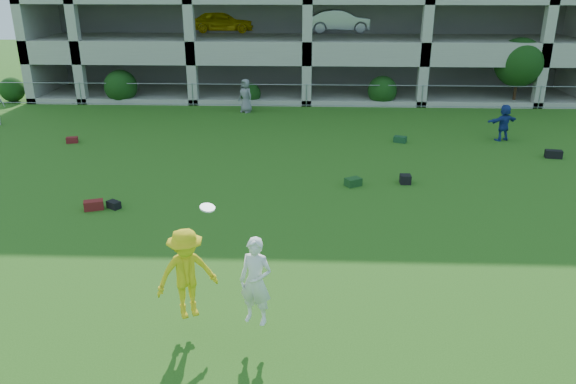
{
  "coord_description": "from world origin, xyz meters",
  "views": [
    {
      "loc": [
        0.22,
        -10.14,
        6.53
      ],
      "look_at": [
        -0.31,
        3.0,
        1.4
      ],
      "focal_mm": 35.0,
      "sensor_mm": 36.0,
      "label": 1
    }
  ],
  "objects_px": {
    "crate_d": "(405,179)",
    "frisbee_contest": "(202,275)",
    "bystander_c": "(246,96)",
    "bystander_d": "(504,123)"
  },
  "relations": [
    {
      "from": "bystander_d",
      "to": "bystander_c",
      "type": "bearing_deg",
      "value": -45.63
    },
    {
      "from": "bystander_c",
      "to": "bystander_d",
      "type": "relative_size",
      "value": 1.09
    },
    {
      "from": "bystander_c",
      "to": "crate_d",
      "type": "bearing_deg",
      "value": -20.63
    },
    {
      "from": "crate_d",
      "to": "bystander_c",
      "type": "bearing_deg",
      "value": 122.56
    },
    {
      "from": "frisbee_contest",
      "to": "crate_d",
      "type": "bearing_deg",
      "value": 58.95
    },
    {
      "from": "bystander_d",
      "to": "frisbee_contest",
      "type": "height_order",
      "value": "frisbee_contest"
    },
    {
      "from": "bystander_d",
      "to": "frisbee_contest",
      "type": "bearing_deg",
      "value": 31.26
    },
    {
      "from": "bystander_c",
      "to": "crate_d",
      "type": "relative_size",
      "value": 4.76
    },
    {
      "from": "bystander_d",
      "to": "crate_d",
      "type": "distance_m",
      "value": 7.3
    },
    {
      "from": "crate_d",
      "to": "frisbee_contest",
      "type": "xyz_separation_m",
      "value": [
        -5.16,
        -8.57,
        1.13
      ]
    }
  ]
}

